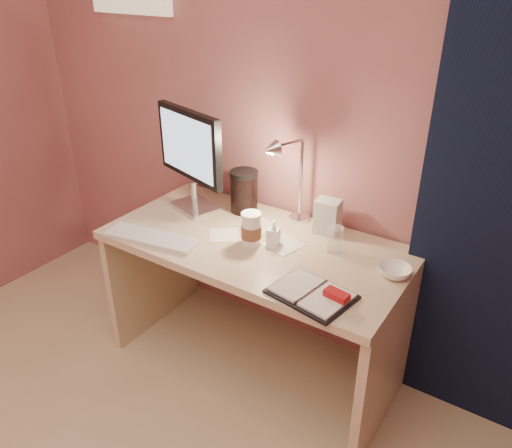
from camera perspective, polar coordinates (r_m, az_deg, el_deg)
The scene contains 14 objects.
desk at distance 2.46m, azimuth 0.90°, elevation -5.80°, with size 1.40×0.70×0.73m.
monitor at distance 2.50m, azimuth -7.39°, elevation 8.25°, with size 0.48×0.23×0.52m.
keyboard at distance 2.35m, azimuth -11.84°, elevation -1.54°, with size 0.45×0.13×0.02m, color silver.
planner at distance 1.94m, azimuth 6.59°, elevation -7.90°, with size 0.34×0.27×0.05m.
paper_a at distance 2.34m, azimuth -3.69°, elevation -1.26°, with size 0.14×0.14×0.00m, color silver.
paper_b at distance 2.26m, azimuth 3.13°, elevation -2.35°, with size 0.15×0.15×0.00m, color silver.
paper_c at distance 2.41m, azimuth 0.47°, elevation -0.28°, with size 0.15×0.15×0.00m, color silver.
coffee_cup at distance 2.24m, azimuth -0.55°, elevation -0.59°, with size 0.09×0.09×0.15m.
clear_cup at distance 2.21m, azimuth 9.06°, elevation -1.76°, with size 0.07×0.07×0.12m, color white.
bowl at distance 2.11m, azimuth 15.59°, elevation -5.25°, with size 0.13×0.13×0.04m, color white.
lotion_bottle at distance 2.24m, azimuth 2.01°, elevation -1.02°, with size 0.05×0.05×0.12m, color white.
dark_jar at distance 2.53m, azimuth -1.37°, elevation 3.51°, with size 0.14×0.14×0.19m, color black.
product_box at distance 2.35m, azimuth 8.17°, elevation 0.84°, with size 0.11×0.09×0.17m, color #BBBBB7.
desk_lamp at distance 2.28m, azimuth 4.94°, elevation 5.41°, with size 0.17×0.27×0.44m.
Camera 1 is at (1.10, -0.28, 1.87)m, focal length 35.00 mm.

